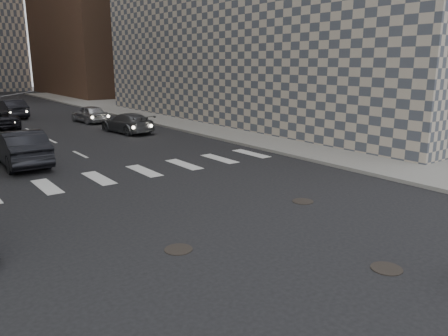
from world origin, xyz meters
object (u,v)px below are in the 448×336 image
(traffic_car_b, at_px, (127,123))
(traffic_car_d, at_px, (89,114))
(traffic_car_e, at_px, (12,109))
(traffic_car_a, at_px, (21,148))

(traffic_car_b, relative_size, traffic_car_d, 1.13)
(traffic_car_e, bearing_deg, traffic_car_a, 78.05)
(traffic_car_d, distance_m, traffic_car_e, 7.78)
(traffic_car_a, height_order, traffic_car_b, traffic_car_a)
(traffic_car_b, distance_m, traffic_car_e, 13.63)
(traffic_car_a, xyz_separation_m, traffic_car_d, (7.59, 12.11, -0.13))
(traffic_car_d, bearing_deg, traffic_car_a, 53.00)
(traffic_car_d, relative_size, traffic_car_e, 0.85)
(traffic_car_b, height_order, traffic_car_e, traffic_car_e)
(traffic_car_e, bearing_deg, traffic_car_d, 120.33)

